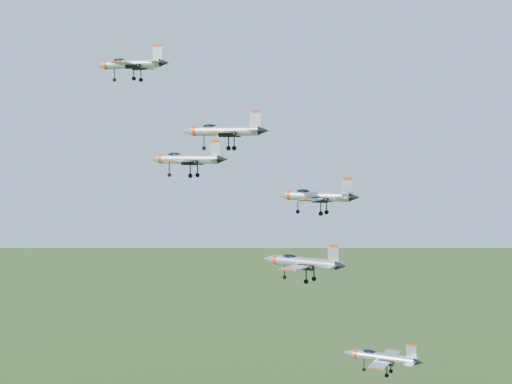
# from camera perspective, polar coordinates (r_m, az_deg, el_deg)

# --- Properties ---
(jet_lead) EXTENTS (13.45, 11.15, 3.59)m
(jet_lead) POSITION_cam_1_polar(r_m,az_deg,el_deg) (118.26, -10.03, 10.07)
(jet_lead) COLOR #9EA4AA
(jet_left_high) EXTENTS (12.72, 10.62, 3.40)m
(jet_left_high) POSITION_cam_1_polar(r_m,az_deg,el_deg) (102.30, -5.60, 2.66)
(jet_left_high) COLOR #9EA4AA
(jet_right_high) EXTENTS (11.81, 9.77, 3.16)m
(jet_right_high) POSITION_cam_1_polar(r_m,az_deg,el_deg) (89.34, -2.67, 4.93)
(jet_right_high) COLOR #9EA4AA
(jet_left_low) EXTENTS (13.12, 11.07, 3.53)m
(jet_left_low) POSITION_cam_1_polar(r_m,az_deg,el_deg) (104.69, 4.81, -0.31)
(jet_left_low) COLOR #9EA4AA
(jet_right_low) EXTENTS (12.17, 10.40, 3.34)m
(jet_right_low) POSITION_cam_1_polar(r_m,az_deg,el_deg) (94.76, 3.72, -5.60)
(jet_right_low) COLOR #9EA4AA
(jet_trail) EXTENTS (11.47, 9.68, 3.09)m
(jet_trail) POSITION_cam_1_polar(r_m,az_deg,el_deg) (103.42, 9.99, -12.87)
(jet_trail) COLOR #9EA4AA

